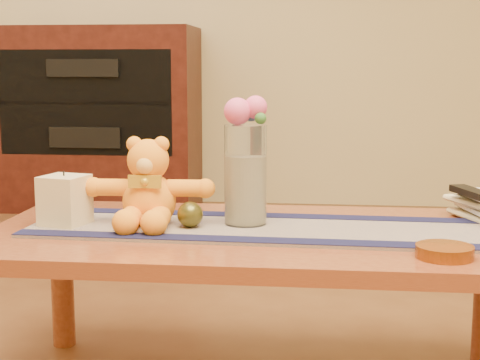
# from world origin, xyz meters

# --- Properties ---
(coffee_table_top) EXTENTS (1.40, 0.70, 0.04)m
(coffee_table_top) POSITION_xyz_m (0.00, 0.00, 0.43)
(coffee_table_top) COLOR brown
(coffee_table_top) RESTS_ON floor
(table_leg_bl) EXTENTS (0.07, 0.07, 0.41)m
(table_leg_bl) POSITION_xyz_m (-0.64, 0.29, 0.21)
(table_leg_bl) COLOR brown
(table_leg_bl) RESTS_ON floor
(persian_runner) EXTENTS (1.21, 0.38, 0.01)m
(persian_runner) POSITION_xyz_m (0.01, 0.00, 0.45)
(persian_runner) COLOR #1A1A4B
(persian_runner) RESTS_ON coffee_table_top
(runner_border_near) EXTENTS (1.20, 0.09, 0.00)m
(runner_border_near) POSITION_xyz_m (0.00, -0.14, 0.46)
(runner_border_near) COLOR #121236
(runner_border_near) RESTS_ON persian_runner
(runner_border_far) EXTENTS (1.20, 0.09, 0.00)m
(runner_border_far) POSITION_xyz_m (0.01, 0.15, 0.46)
(runner_border_far) COLOR #121236
(runner_border_far) RESTS_ON persian_runner
(teddy_bear) EXTENTS (0.33, 0.28, 0.22)m
(teddy_bear) POSITION_xyz_m (-0.29, 0.01, 0.57)
(teddy_bear) COLOR orange
(teddy_bear) RESTS_ON persian_runner
(pillar_candle) EXTENTS (0.13, 0.13, 0.13)m
(pillar_candle) POSITION_xyz_m (-0.51, -0.02, 0.52)
(pillar_candle) COLOR beige
(pillar_candle) RESTS_ON persian_runner
(candle_wick) EXTENTS (0.00, 0.00, 0.01)m
(candle_wick) POSITION_xyz_m (-0.51, -0.02, 0.59)
(candle_wick) COLOR black
(candle_wick) RESTS_ON pillar_candle
(glass_vase) EXTENTS (0.11, 0.11, 0.26)m
(glass_vase) POSITION_xyz_m (-0.04, 0.04, 0.59)
(glass_vase) COLOR silver
(glass_vase) RESTS_ON persian_runner
(potpourri_fill) EXTENTS (0.09, 0.09, 0.18)m
(potpourri_fill) POSITION_xyz_m (-0.04, 0.04, 0.55)
(potpourri_fill) COLOR beige
(potpourri_fill) RESTS_ON glass_vase
(rose_left) EXTENTS (0.07, 0.07, 0.07)m
(rose_left) POSITION_xyz_m (-0.06, 0.03, 0.75)
(rose_left) COLOR #EE5495
(rose_left) RESTS_ON glass_vase
(rose_right) EXTENTS (0.06, 0.06, 0.06)m
(rose_right) POSITION_xyz_m (-0.01, 0.04, 0.76)
(rose_right) COLOR #EE5495
(rose_right) RESTS_ON glass_vase
(blue_flower_back) EXTENTS (0.04, 0.04, 0.04)m
(blue_flower_back) POSITION_xyz_m (-0.03, 0.07, 0.75)
(blue_flower_back) COLOR #465A98
(blue_flower_back) RESTS_ON glass_vase
(blue_flower_side) EXTENTS (0.04, 0.04, 0.04)m
(blue_flower_side) POSITION_xyz_m (-0.07, 0.06, 0.74)
(blue_flower_side) COLOR #465A98
(blue_flower_side) RESTS_ON glass_vase
(leaf_sprig) EXTENTS (0.03, 0.03, 0.03)m
(leaf_sprig) POSITION_xyz_m (0.00, 0.02, 0.74)
(leaf_sprig) COLOR #33662D
(leaf_sprig) RESTS_ON glass_vase
(bronze_ball) EXTENTS (0.07, 0.07, 0.07)m
(bronze_ball) POSITION_xyz_m (-0.18, -0.02, 0.49)
(bronze_ball) COLOR #443F16
(bronze_ball) RESTS_ON persian_runner
(book_bottom) EXTENTS (0.23, 0.27, 0.02)m
(book_bottom) POSITION_xyz_m (0.55, 0.15, 0.46)
(book_bottom) COLOR beige
(book_bottom) RESTS_ON coffee_table_top
(book_lower) EXTENTS (0.21, 0.25, 0.02)m
(book_lower) POSITION_xyz_m (0.56, 0.15, 0.48)
(book_lower) COLOR beige
(book_lower) RESTS_ON book_bottom
(book_upper) EXTENTS (0.24, 0.27, 0.02)m
(book_upper) POSITION_xyz_m (0.54, 0.16, 0.50)
(book_upper) COLOR beige
(book_upper) RESTS_ON book_lower
(book_top) EXTENTS (0.22, 0.26, 0.02)m
(book_top) POSITION_xyz_m (0.56, 0.15, 0.52)
(book_top) COLOR beige
(book_top) RESTS_ON book_upper
(tv_remote) EXTENTS (0.09, 0.17, 0.02)m
(tv_remote) POSITION_xyz_m (0.55, 0.14, 0.54)
(tv_remote) COLOR black
(tv_remote) RESTS_ON book_top
(amber_dish) EXTENTS (0.16, 0.16, 0.03)m
(amber_dish) POSITION_xyz_m (0.43, -0.23, 0.46)
(amber_dish) COLOR #BF5914
(amber_dish) RESTS_ON coffee_table_top
(media_cabinet) EXTENTS (1.20, 0.50, 1.10)m
(media_cabinet) POSITION_xyz_m (-1.20, 2.48, 0.55)
(media_cabinet) COLOR black
(media_cabinet) RESTS_ON floor
(cabinet_cavity) EXTENTS (1.02, 0.03, 0.61)m
(cabinet_cavity) POSITION_xyz_m (-1.20, 2.25, 0.66)
(cabinet_cavity) COLOR black
(cabinet_cavity) RESTS_ON media_cabinet
(cabinet_shelf) EXTENTS (1.02, 0.20, 0.02)m
(cabinet_shelf) POSITION_xyz_m (-1.20, 2.33, 0.66)
(cabinet_shelf) COLOR black
(cabinet_shelf) RESTS_ON media_cabinet
(stereo_upper) EXTENTS (0.42, 0.28, 0.10)m
(stereo_upper) POSITION_xyz_m (-1.20, 2.35, 0.86)
(stereo_upper) COLOR black
(stereo_upper) RESTS_ON media_cabinet
(stereo_lower) EXTENTS (0.42, 0.28, 0.12)m
(stereo_lower) POSITION_xyz_m (-1.20, 2.35, 0.46)
(stereo_lower) COLOR black
(stereo_lower) RESTS_ON media_cabinet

